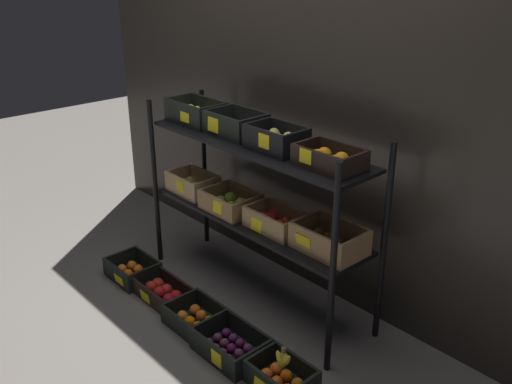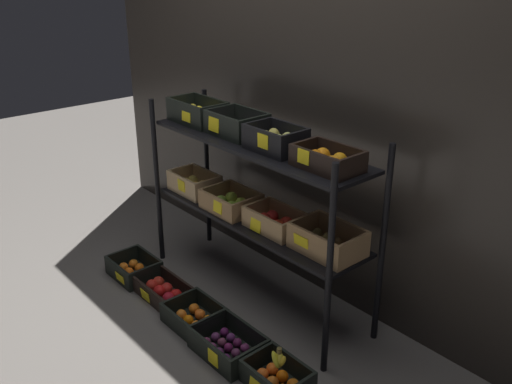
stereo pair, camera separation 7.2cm
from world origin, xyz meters
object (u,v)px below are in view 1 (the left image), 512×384
object	(u,v)px
display_rack	(253,179)
crate_ground_rightmost_tangerine	(281,378)
crate_ground_plum	(231,347)
crate_ground_tangerine	(133,271)
banana_bunch_loose	(284,359)
crate_ground_apple_red	(163,292)
crate_ground_center_tangerine	(196,318)

from	to	relation	value
display_rack	crate_ground_rightmost_tangerine	distance (m)	1.07
crate_ground_plum	crate_ground_tangerine	bearing A→B (deg)	178.92
crate_ground_tangerine	banana_bunch_loose	xyz separation A→B (m)	(1.34, 0.00, 0.12)
crate_ground_plum	banana_bunch_loose	xyz separation A→B (m)	(0.35, 0.02, 0.13)
crate_ground_plum	banana_bunch_loose	distance (m)	0.38
crate_ground_plum	crate_ground_rightmost_tangerine	bearing A→B (deg)	4.13
display_rack	crate_ground_rightmost_tangerine	world-z (taller)	display_rack
crate_ground_apple_red	crate_ground_plum	bearing A→B (deg)	-2.43
display_rack	crate_ground_tangerine	bearing A→B (deg)	-145.07
display_rack	crate_ground_center_tangerine	distance (m)	0.83
crate_ground_apple_red	crate_ground_rightmost_tangerine	distance (m)	1.00
display_rack	banana_bunch_loose	xyz separation A→B (m)	(0.70, -0.45, -0.57)
crate_ground_center_tangerine	crate_ground_plum	bearing A→B (deg)	-2.80
crate_ground_center_tangerine	crate_ground_rightmost_tangerine	bearing A→B (deg)	0.78
crate_ground_rightmost_tangerine	crate_ground_center_tangerine	bearing A→B (deg)	-179.22
display_rack	banana_bunch_loose	size ratio (longest dim) A/B	14.00
crate_ground_rightmost_tangerine	display_rack	bearing A→B (deg)	147.05
crate_ground_rightmost_tangerine	banana_bunch_loose	size ratio (longest dim) A/B	2.70
crate_ground_tangerine	crate_ground_rightmost_tangerine	xyz separation A→B (m)	(1.33, 0.01, -0.00)
crate_ground_tangerine	crate_ground_apple_red	bearing A→B (deg)	1.67
crate_ground_tangerine	banana_bunch_loose	world-z (taller)	banana_bunch_loose
crate_ground_rightmost_tangerine	banana_bunch_loose	bearing A→B (deg)	-13.19
display_rack	crate_ground_tangerine	xyz separation A→B (m)	(-0.64, -0.45, -0.70)
crate_ground_tangerine	crate_ground_apple_red	distance (m)	0.33
crate_ground_rightmost_tangerine	banana_bunch_loose	world-z (taller)	banana_bunch_loose
banana_bunch_loose	display_rack	bearing A→B (deg)	147.41
crate_ground_rightmost_tangerine	crate_ground_plum	bearing A→B (deg)	-175.87
crate_ground_center_tangerine	crate_ground_plum	size ratio (longest dim) A/B	0.84
crate_ground_apple_red	crate_ground_plum	distance (m)	0.66
crate_ground_tangerine	crate_ground_center_tangerine	bearing A→B (deg)	-0.25
crate_ground_plum	display_rack	bearing A→B (deg)	126.29
crate_ground_center_tangerine	banana_bunch_loose	size ratio (longest dim) A/B	2.68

